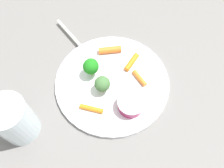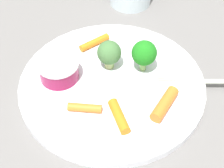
{
  "view_description": "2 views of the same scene",
  "coord_description": "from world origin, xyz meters",
  "px_view_note": "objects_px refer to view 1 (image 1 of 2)",
  "views": [
    {
      "loc": [
        0.18,
        -0.19,
        0.49
      ],
      "look_at": [
        0.01,
        -0.01,
        0.03
      ],
      "focal_mm": 37.01,
      "sensor_mm": 36.0,
      "label": 1
    },
    {
      "loc": [
        0.04,
        0.33,
        0.37
      ],
      "look_at": [
        0.0,
        0.01,
        0.02
      ],
      "focal_mm": 53.89,
      "sensor_mm": 36.0,
      "label": 2
    }
  ],
  "objects_px": {
    "carrot_stick_0": "(110,50)",
    "fork": "(77,41)",
    "broccoli_floret_1": "(91,67)",
    "broccoli_floret_0": "(102,84)",
    "plate": "(112,82)",
    "carrot_stick_3": "(91,109)",
    "carrot_stick_2": "(131,61)",
    "carrot_stick_1": "(139,78)",
    "drinking_glass": "(14,120)",
    "sauce_cup": "(131,104)"
  },
  "relations": [
    {
      "from": "plate",
      "to": "broccoli_floret_0",
      "type": "relative_size",
      "value": 5.85
    },
    {
      "from": "fork",
      "to": "broccoli_floret_0",
      "type": "bearing_deg",
      "value": -19.58
    },
    {
      "from": "sauce_cup",
      "to": "broccoli_floret_0",
      "type": "distance_m",
      "value": 0.08
    },
    {
      "from": "plate",
      "to": "fork",
      "type": "xyz_separation_m",
      "value": [
        -0.15,
        0.02,
        0.01
      ]
    },
    {
      "from": "carrot_stick_0",
      "to": "fork",
      "type": "xyz_separation_m",
      "value": [
        -0.09,
        -0.04,
        -0.01
      ]
    },
    {
      "from": "broccoli_floret_0",
      "to": "fork",
      "type": "distance_m",
      "value": 0.16
    },
    {
      "from": "plate",
      "to": "carrot_stick_3",
      "type": "relative_size",
      "value": 5.16
    },
    {
      "from": "plate",
      "to": "carrot_stick_3",
      "type": "xyz_separation_m",
      "value": [
        0.02,
        -0.08,
        0.01
      ]
    },
    {
      "from": "broccoli_floret_0",
      "to": "carrot_stick_0",
      "type": "relative_size",
      "value": 0.81
    },
    {
      "from": "plate",
      "to": "drinking_glass",
      "type": "distance_m",
      "value": 0.23
    },
    {
      "from": "sauce_cup",
      "to": "plate",
      "type": "bearing_deg",
      "value": 165.58
    },
    {
      "from": "carrot_stick_2",
      "to": "carrot_stick_3",
      "type": "relative_size",
      "value": 0.99
    },
    {
      "from": "sauce_cup",
      "to": "carrot_stick_1",
      "type": "xyz_separation_m",
      "value": [
        -0.03,
        0.07,
        -0.01
      ]
    },
    {
      "from": "carrot_stick_1",
      "to": "fork",
      "type": "xyz_separation_m",
      "value": [
        -0.19,
        -0.03,
        -0.0
      ]
    },
    {
      "from": "broccoli_floret_0",
      "to": "drinking_glass",
      "type": "relative_size",
      "value": 0.43
    },
    {
      "from": "sauce_cup",
      "to": "broccoli_floret_0",
      "type": "height_order",
      "value": "broccoli_floret_0"
    },
    {
      "from": "carrot_stick_0",
      "to": "carrot_stick_1",
      "type": "xyz_separation_m",
      "value": [
        0.11,
        -0.01,
        -0.0
      ]
    },
    {
      "from": "sauce_cup",
      "to": "carrot_stick_2",
      "type": "height_order",
      "value": "sauce_cup"
    },
    {
      "from": "carrot_stick_1",
      "to": "plate",
      "type": "bearing_deg",
      "value": -131.73
    },
    {
      "from": "fork",
      "to": "broccoli_floret_1",
      "type": "bearing_deg",
      "value": -22.06
    },
    {
      "from": "broccoli_floret_1",
      "to": "carrot_stick_2",
      "type": "bearing_deg",
      "value": 62.2
    },
    {
      "from": "carrot_stick_2",
      "to": "fork",
      "type": "relative_size",
      "value": 0.29
    },
    {
      "from": "carrot_stick_2",
      "to": "broccoli_floret_0",
      "type": "bearing_deg",
      "value": -88.75
    },
    {
      "from": "carrot_stick_3",
      "to": "carrot_stick_1",
      "type": "bearing_deg",
      "value": 79.04
    },
    {
      "from": "broccoli_floret_0",
      "to": "carrot_stick_3",
      "type": "relative_size",
      "value": 0.88
    },
    {
      "from": "sauce_cup",
      "to": "carrot_stick_3",
      "type": "relative_size",
      "value": 1.14
    },
    {
      "from": "carrot_stick_2",
      "to": "fork",
      "type": "distance_m",
      "value": 0.15
    },
    {
      "from": "sauce_cup",
      "to": "carrot_stick_0",
      "type": "bearing_deg",
      "value": 150.88
    },
    {
      "from": "carrot_stick_3",
      "to": "drinking_glass",
      "type": "bearing_deg",
      "value": -121.59
    },
    {
      "from": "plate",
      "to": "carrot_stick_2",
      "type": "relative_size",
      "value": 5.21
    },
    {
      "from": "plate",
      "to": "carrot_stick_0",
      "type": "distance_m",
      "value": 0.09
    },
    {
      "from": "carrot_stick_0",
      "to": "carrot_stick_2",
      "type": "relative_size",
      "value": 1.1
    },
    {
      "from": "plate",
      "to": "carrot_stick_0",
      "type": "relative_size",
      "value": 4.74
    },
    {
      "from": "broccoli_floret_0",
      "to": "sauce_cup",
      "type": "bearing_deg",
      "value": 9.29
    },
    {
      "from": "carrot_stick_0",
      "to": "fork",
      "type": "bearing_deg",
      "value": -157.04
    },
    {
      "from": "broccoli_floret_0",
      "to": "plate",
      "type": "bearing_deg",
      "value": 89.04
    },
    {
      "from": "plate",
      "to": "broccoli_floret_0",
      "type": "height_order",
      "value": "broccoli_floret_0"
    },
    {
      "from": "broccoli_floret_0",
      "to": "broccoli_floret_1",
      "type": "xyz_separation_m",
      "value": [
        -0.05,
        0.01,
        0.0
      ]
    },
    {
      "from": "carrot_stick_1",
      "to": "drinking_glass",
      "type": "distance_m",
      "value": 0.29
    },
    {
      "from": "carrot_stick_2",
      "to": "drinking_glass",
      "type": "height_order",
      "value": "drinking_glass"
    },
    {
      "from": "sauce_cup",
      "to": "drinking_glass",
      "type": "xyz_separation_m",
      "value": [
        -0.14,
        -0.2,
        0.03
      ]
    },
    {
      "from": "carrot_stick_1",
      "to": "carrot_stick_3",
      "type": "xyz_separation_m",
      "value": [
        -0.03,
        -0.13,
        -0.0
      ]
    },
    {
      "from": "carrot_stick_0",
      "to": "drinking_glass",
      "type": "bearing_deg",
      "value": -90.0
    },
    {
      "from": "broccoli_floret_1",
      "to": "plate",
      "type": "bearing_deg",
      "value": 21.35
    },
    {
      "from": "sauce_cup",
      "to": "carrot_stick_0",
      "type": "xyz_separation_m",
      "value": [
        -0.14,
        0.08,
        -0.01
      ]
    },
    {
      "from": "broccoli_floret_1",
      "to": "carrot_stick_0",
      "type": "xyz_separation_m",
      "value": [
        -0.01,
        0.08,
        -0.02
      ]
    },
    {
      "from": "plate",
      "to": "broccoli_floret_1",
      "type": "bearing_deg",
      "value": -158.65
    },
    {
      "from": "plate",
      "to": "drinking_glass",
      "type": "height_order",
      "value": "drinking_glass"
    },
    {
      "from": "carrot_stick_0",
      "to": "carrot_stick_2",
      "type": "distance_m",
      "value": 0.06
    },
    {
      "from": "carrot_stick_0",
      "to": "drinking_glass",
      "type": "height_order",
      "value": "drinking_glass"
    }
  ]
}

